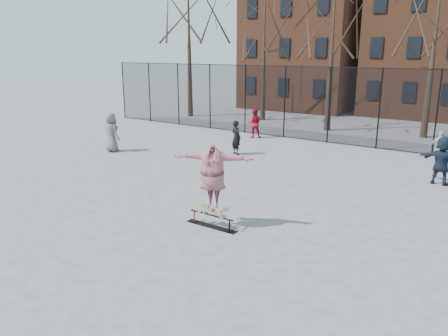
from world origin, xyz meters
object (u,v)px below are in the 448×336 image
Objects in this scene: bystander_navy at (442,161)px; bystander_white at (440,148)px; bystander_grey at (112,132)px; skate_rail at (211,222)px; skateboard at (213,213)px; bystander_red at (254,123)px; bystander_black at (236,138)px; skater at (213,181)px.

bystander_white is at bearing -72.23° from bystander_navy.
skate_rail is at bearing 163.00° from bystander_grey.
bystander_red is at bearing 116.14° from skateboard.
bystander_white is at bearing 70.19° from skateboard.
bystander_navy is at bearing 127.95° from bystander_red.
bystander_black is at bearing 9.19° from bystander_navy.
bystander_grey reaches higher than bystander_red.
skate_rail is at bearing 68.24° from bystander_navy.
bystander_black is 1.05× the size of bystander_white.
skate_rail is 1.21m from skater.
bystander_red is (3.86, 7.00, -0.13)m from bystander_grey.
skater is 11.59m from bystander_white.
skater reaches higher than bystander_grey.
bystander_red is 10.93m from bystander_navy.
skateboard is at bearing 0.00° from skate_rail.
skater is at bearing 0.00° from skate_rail.
bystander_white is (3.92, 10.89, -0.58)m from skater.
bystander_red reaches higher than bystander_white.
skateboard is 0.39× the size of skater.
skater is at bearing 90.45° from bystander_white.
skater is at bearing 140.15° from bystander_black.
bystander_navy is (4.44, 8.06, 0.48)m from skateboard.
bystander_red is (-1.45, 4.06, 0.01)m from bystander_black.
skater is 1.34× the size of bystander_red.
skateboard is 9.21m from bystander_navy.
bystander_navy is at bearing -157.44° from bystander_grey.
bystander_navy reaches higher than skateboard.
skater is 9.21m from bystander_navy.
skate_rail is 0.28m from skateboard.
skate_rail is 1.00× the size of bystander_red.
bystander_navy is at bearing 36.59° from skater.
bystander_grey is at bearing 153.39° from skateboard.
bystander_grey is 7.99m from bystander_red.
bystander_red is 9.78m from bystander_white.
skateboard is at bearing -24.54° from skater.
skate_rail is 10.80m from bystander_grey.
skater reaches higher than bystander_black.
skate_rail is 0.86× the size of bystander_grey.
bystander_grey is at bearing 44.23° from bystander_white.
bystander_red is at bearing 91.59° from skater.
bystander_navy reaches higher than bystander_red.
bystander_red is 0.92× the size of bystander_navy.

